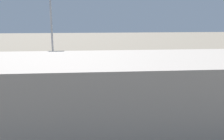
% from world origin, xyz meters
% --- Properties ---
extents(ground_plane, '(400.00, 400.00, 0.00)m').
position_xyz_m(ground_plane, '(0.00, 0.00, 0.00)').
color(ground_plane, '#756B5B').
extents(track_bed_0, '(140.00, 2.80, 0.12)m').
position_xyz_m(track_bed_0, '(0.00, -15.00, 0.06)').
color(track_bed_0, '#4C443D').
rests_on(track_bed_0, ground_plane).
extents(track_bed_1, '(140.00, 2.80, 0.12)m').
position_xyz_m(track_bed_1, '(0.00, -10.00, 0.06)').
color(track_bed_1, '#3D3833').
rests_on(track_bed_1, ground_plane).
extents(track_bed_2, '(140.00, 2.80, 0.12)m').
position_xyz_m(track_bed_2, '(0.00, -5.00, 0.06)').
color(track_bed_2, '#4C443D').
rests_on(track_bed_2, ground_plane).
extents(track_bed_3, '(140.00, 2.80, 0.12)m').
position_xyz_m(track_bed_3, '(0.00, 0.00, 0.06)').
color(track_bed_3, '#4C443D').
rests_on(track_bed_3, ground_plane).
extents(track_bed_4, '(140.00, 2.80, 0.12)m').
position_xyz_m(track_bed_4, '(0.00, 5.00, 0.06)').
color(track_bed_4, '#4C443D').
rests_on(track_bed_4, ground_plane).
extents(track_bed_5, '(140.00, 2.80, 0.12)m').
position_xyz_m(track_bed_5, '(0.00, 10.00, 0.06)').
color(track_bed_5, '#4C443D').
rests_on(track_bed_5, ground_plane).
extents(track_bed_6, '(140.00, 2.80, 0.12)m').
position_xyz_m(track_bed_6, '(0.00, 15.00, 0.06)').
color(track_bed_6, '#3D3833').
rests_on(track_bed_6, ground_plane).
extents(train_on_track_2, '(114.80, 3.00, 4.40)m').
position_xyz_m(train_on_track_2, '(-7.10, -5.00, 2.08)').
color(train_on_track_2, '#1E6B9E').
rests_on(train_on_track_2, ground_plane).
extents(train_on_track_6, '(119.80, 3.00, 3.80)m').
position_xyz_m(train_on_track_6, '(2.13, 15.00, 2.02)').
color(train_on_track_6, '#B7BABF').
rests_on(train_on_track_6, ground_plane).
extents(train_on_track_5, '(47.20, 3.06, 5.00)m').
position_xyz_m(train_on_track_5, '(24.39, 10.00, 2.59)').
color(train_on_track_5, '#B7BABF').
rests_on(train_on_track_5, ground_plane).
extents(light_mast_1, '(2.80, 0.70, 27.51)m').
position_xyz_m(light_mast_1, '(14.42, 17.33, 17.50)').
color(light_mast_1, '#9EA0A5').
rests_on(light_mast_1, ground_plane).
extents(maintenance_shed, '(53.20, 18.25, 11.90)m').
position_xyz_m(maintenance_shed, '(6.16, 40.03, 5.95)').
color(maintenance_shed, '#9E9389').
rests_on(maintenance_shed, ground_plane).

